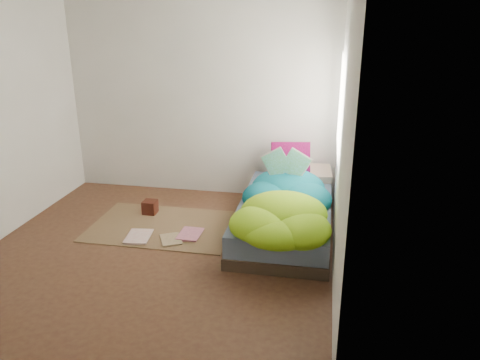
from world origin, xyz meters
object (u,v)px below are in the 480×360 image
floor_book_b (179,233)px  bed (285,216)px  wooden_box (150,207)px  pillow_magenta (290,161)px  floor_book_a (127,236)px  open_book (286,155)px

floor_book_b → bed: bearing=19.0°
wooden_box → floor_book_b: (0.52, -0.50, -0.06)m
pillow_magenta → wooden_box: 1.79m
floor_book_b → floor_book_a: bearing=-161.2°
bed → pillow_magenta: pillow_magenta is taller
pillow_magenta → wooden_box: size_ratio=2.97×
bed → open_book: (-0.03, 0.19, 0.65)m
pillow_magenta → bed: bearing=-98.7°
pillow_magenta → floor_book_a: pillow_magenta is taller
pillow_magenta → floor_book_b: pillow_magenta is taller
wooden_box → open_book: bearing=1.8°
floor_book_a → wooden_box: bearing=82.3°
bed → pillow_magenta: bearing=91.6°
wooden_box → floor_book_a: 0.67m
pillow_magenta → floor_book_a: 2.14m
bed → floor_book_b: size_ratio=6.22×
wooden_box → pillow_magenta: bearing=20.5°
bed → wooden_box: bearing=175.1°
bed → pillow_magenta: size_ratio=4.27×
pillow_magenta → floor_book_a: size_ratio=1.36×
bed → pillow_magenta: (-0.02, 0.75, 0.41)m
pillow_magenta → wooden_box: bearing=-169.7°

